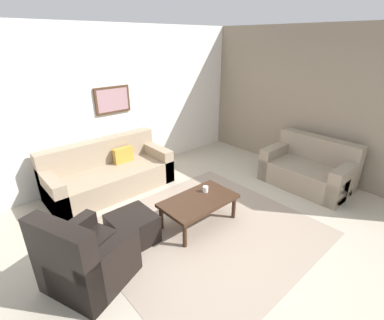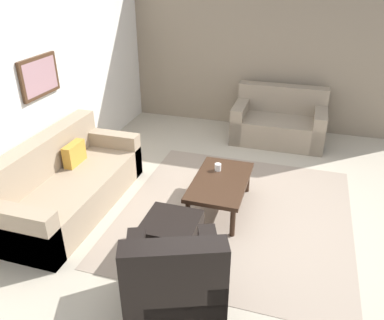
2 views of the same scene
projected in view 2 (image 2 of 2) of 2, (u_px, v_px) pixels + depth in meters
ground_plane at (236, 213)px, 4.71m from camera, size 8.00×8.00×0.00m
rear_partition at (35, 84)px, 4.74m from camera, size 6.00×0.12×2.80m
stone_feature_panel at (274, 50)px, 6.62m from camera, size 0.12×5.20×2.80m
area_rug at (236, 213)px, 4.71m from camera, size 2.87×2.71×0.01m
couch_main at (64, 185)px, 4.73m from camera, size 2.15×0.94×0.88m
couch_loveseat at (279, 122)px, 6.58m from camera, size 0.92×1.51×0.88m
armchair_leather at (174, 288)px, 3.22m from camera, size 1.04×1.04×0.95m
ottoman at (171, 236)px, 4.00m from camera, size 0.56×0.56×0.40m
coffee_table at (220, 183)px, 4.65m from camera, size 1.10×0.64×0.41m
cup at (218, 167)px, 4.81m from camera, size 0.08×0.08×0.09m
framed_artwork at (40, 77)px, 4.68m from camera, size 0.68×0.04×0.49m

